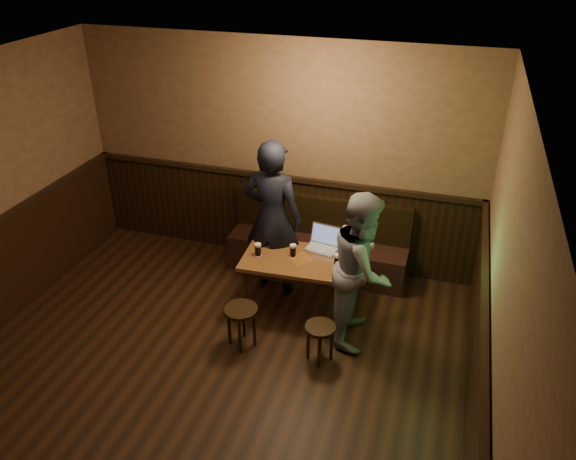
% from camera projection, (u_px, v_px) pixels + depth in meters
% --- Properties ---
extents(room, '(5.04, 6.04, 2.84)m').
position_uv_depth(room, '(173.00, 298.00, 4.59)').
color(room, black).
rests_on(room, ground).
extents(bench, '(2.20, 0.50, 0.95)m').
position_uv_depth(bench, '(318.00, 249.00, 6.98)').
color(bench, black).
rests_on(bench, ground).
extents(pub_table, '(1.28, 0.78, 0.67)m').
position_uv_depth(pub_table, '(300.00, 265.00, 6.17)').
color(pub_table, '#593219').
rests_on(pub_table, ground).
extents(stool_left, '(0.41, 0.41, 0.47)m').
position_uv_depth(stool_left, '(241.00, 316.00, 5.72)').
color(stool_left, black).
rests_on(stool_left, ground).
extents(stool_right, '(0.36, 0.36, 0.42)m').
position_uv_depth(stool_right, '(320.00, 333.00, 5.55)').
color(stool_right, black).
rests_on(stool_right, ground).
extents(pint_left, '(0.09, 0.09, 0.15)m').
position_uv_depth(pint_left, '(258.00, 249.00, 6.15)').
color(pint_left, '#B21537').
rests_on(pint_left, pub_table).
extents(pint_mid, '(0.09, 0.09, 0.15)m').
position_uv_depth(pint_mid, '(293.00, 250.00, 6.13)').
color(pint_mid, '#B21537').
rests_on(pint_mid, pub_table).
extents(pint_right, '(0.09, 0.09, 0.15)m').
position_uv_depth(pint_right, '(337.00, 260.00, 5.96)').
color(pint_right, '#B21537').
rests_on(pint_right, pub_table).
extents(laptop, '(0.39, 0.33, 0.25)m').
position_uv_depth(laptop, '(323.00, 242.00, 6.30)').
color(laptop, silver).
rests_on(laptop, pub_table).
extents(menu, '(0.25, 0.19, 0.00)m').
position_uv_depth(menu, '(345.00, 272.00, 5.89)').
color(menu, silver).
rests_on(menu, pub_table).
extents(person_suit, '(0.71, 0.49, 1.89)m').
position_uv_depth(person_suit, '(273.00, 219.00, 6.34)').
color(person_suit, black).
rests_on(person_suit, ground).
extents(person_grey, '(0.64, 0.82, 1.66)m').
position_uv_depth(person_grey, '(363.00, 268.00, 5.66)').
color(person_grey, gray).
rests_on(person_grey, ground).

